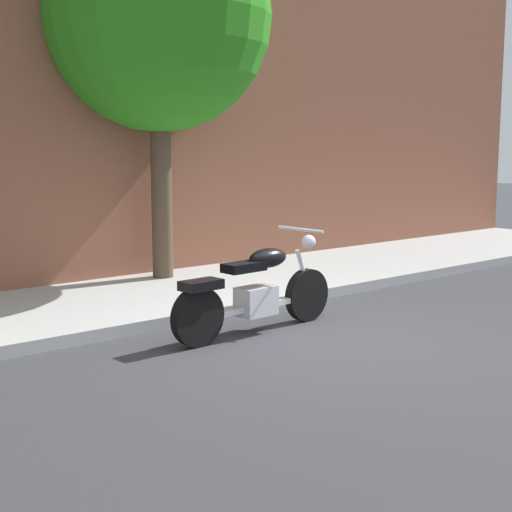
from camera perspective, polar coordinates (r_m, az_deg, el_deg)
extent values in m
plane|color=#38383D|center=(7.92, 4.87, -6.55)|extent=(60.00, 60.00, 0.00)
cube|color=#AFAFAF|center=(10.00, -6.28, -2.93)|extent=(19.62, 2.64, 0.14)
cylinder|color=black|center=(8.68, 4.00, -3.06)|extent=(0.63, 0.15, 0.63)
cylinder|color=black|center=(7.59, -4.58, -4.78)|extent=(0.63, 0.15, 0.63)
cube|color=silver|center=(8.10, 0.00, -3.53)|extent=(0.45, 0.30, 0.32)
cube|color=silver|center=(8.12, 0.00, -4.01)|extent=(1.48, 0.16, 0.06)
ellipsoid|color=black|center=(8.14, 0.93, -0.16)|extent=(0.53, 0.29, 0.22)
cube|color=black|center=(7.90, -0.96, -0.86)|extent=(0.49, 0.27, 0.10)
cube|color=black|center=(7.55, -4.31, -2.26)|extent=(0.45, 0.26, 0.10)
cylinder|color=silver|center=(8.58, 3.74, -1.28)|extent=(0.27, 0.06, 0.58)
cylinder|color=silver|center=(8.46, 3.50, 2.09)|extent=(0.07, 0.70, 0.04)
sphere|color=silver|center=(8.59, 4.13, 1.10)|extent=(0.17, 0.17, 0.17)
cylinder|color=silver|center=(8.08, -2.08, -4.30)|extent=(0.80, 0.13, 0.09)
cylinder|color=#4F3D2D|center=(10.72, -7.41, 5.46)|extent=(0.30, 0.30, 2.97)
sphere|color=#29851A|center=(10.84, -7.66, 18.04)|extent=(3.21, 3.21, 3.21)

